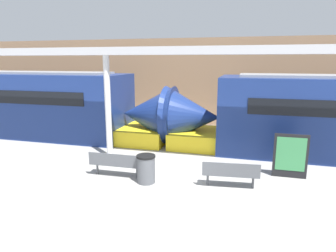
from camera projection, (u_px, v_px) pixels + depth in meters
ground_plane at (152, 200)px, 8.18m from camera, size 60.00×60.00×0.00m
station_wall at (207, 82)px, 17.32m from camera, size 56.00×0.20×5.00m
train_right at (3, 103)px, 15.79m from camera, size 18.46×2.93×3.20m
bench_near at (231, 173)px, 8.90m from camera, size 1.72×0.61×0.81m
bench_far at (116, 163)px, 9.76m from camera, size 1.78×0.47×0.81m
trash_bin at (146, 169)px, 9.30m from camera, size 0.59×0.59×0.89m
poster_board at (290, 156)px, 9.63m from camera, size 1.06×0.07×1.45m
support_column_near at (108, 108)px, 11.45m from camera, size 0.23×0.23×3.93m
canopy_beam at (106, 51)px, 11.00m from camera, size 28.00×0.60×0.28m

